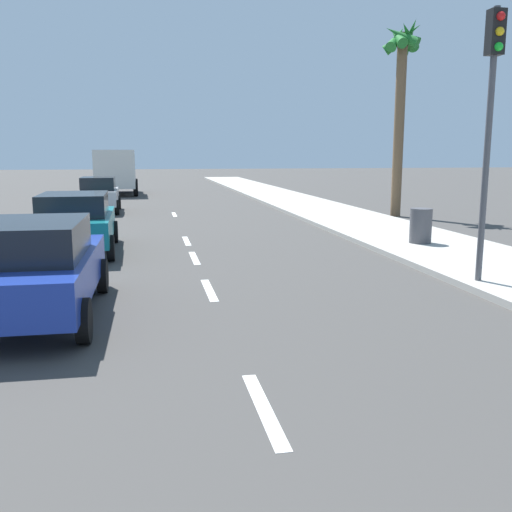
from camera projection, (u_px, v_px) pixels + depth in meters
The scene contains 14 objects.
ground_plane at pixel (184, 235), 18.44m from camera, with size 160.00×160.00×0.00m, color #423F3D.
sidewalk_strip at pixel (355, 221), 21.57m from camera, with size 3.60×80.00×0.14m, color #B2ADA3.
lane_stripe_2 at pixel (264, 408), 5.86m from camera, with size 0.16×1.80×0.01m, color white.
lane_stripe_3 at pixel (209, 290), 10.94m from camera, with size 0.16×1.80×0.01m, color white.
lane_stripe_4 at pixel (194, 258), 14.29m from camera, with size 0.16×1.80×0.01m, color white.
lane_stripe_5 at pixel (187, 241), 17.08m from camera, with size 0.16×1.80×0.01m, color white.
lane_stripe_6 at pixel (174, 214), 24.48m from camera, with size 0.16×1.80×0.01m, color white.
parked_car_blue at pixel (32, 266), 8.95m from camera, with size 2.06×4.39×1.57m.
parked_car_teal at pixel (75, 221), 14.95m from camera, with size 2.11×4.46×1.57m.
parked_car_silver at pixel (99, 194), 25.22m from camera, with size 1.83×3.83×1.57m.
delivery_truck at pixel (116, 171), 36.22m from camera, with size 2.75×6.28×2.80m.
palm_tree_far at pixel (401, 73), 22.80m from camera, with size 1.77×1.80×7.86m.
traffic_signal at pixel (491, 97), 10.53m from camera, with size 0.28×0.33×5.20m.
trash_bin_far at pixel (421, 226), 15.75m from camera, with size 0.60×0.60×0.96m, color #47474C.
Camera 1 is at (-1.10, 1.61, 2.58)m, focal length 40.02 mm.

